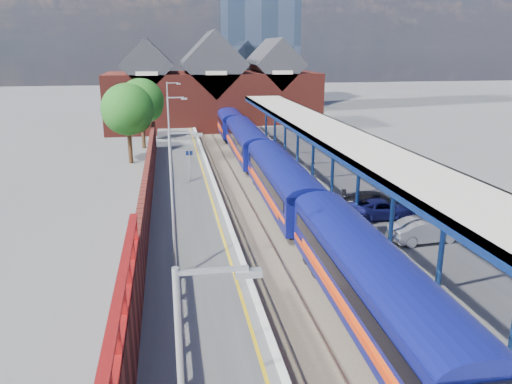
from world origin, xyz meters
TOP-DOWN VIEW (x-y plane):
  - ground at (0.00, 30.00)m, footprint 240.00×240.00m
  - ballast_bed at (0.00, 20.00)m, footprint 6.00×76.00m
  - rails at (0.00, 20.00)m, footprint 4.51×76.00m
  - left_platform at (-5.50, 20.00)m, footprint 5.00×76.00m
  - right_platform at (6.00, 20.00)m, footprint 6.00×76.00m
  - coping_left at (-3.15, 20.00)m, footprint 0.30×76.00m
  - coping_right at (3.15, 20.00)m, footprint 0.30×76.00m
  - yellow_line at (-3.75, 20.00)m, footprint 0.14×76.00m
  - train at (1.49, 27.18)m, footprint 3.14×65.95m
  - canopy at (5.48, 21.95)m, footprint 4.50×52.00m
  - lamp_post_b at (-6.36, 6.00)m, footprint 1.48×0.18m
  - lamp_post_c at (-6.36, 22.00)m, footprint 1.48×0.18m
  - lamp_post_d at (-6.36, 38.00)m, footprint 1.48×0.18m
  - platform_sign at (-5.00, 24.00)m, footprint 0.55×0.08m
  - brick_wall at (-8.10, 13.54)m, footprint 0.35×50.00m
  - station_building at (0.00, 58.00)m, footprint 30.00×12.12m
  - tree_near at (-10.35, 35.91)m, footprint 5.20×5.20m
  - tree_far at (-9.35, 43.91)m, footprint 5.20×5.20m
  - parked_car_silver at (7.28, 8.46)m, footprint 4.22×1.82m
  - parked_car_dark at (6.69, 13.80)m, footprint 4.95×3.21m
  - parked_car_blue at (6.56, 12.70)m, footprint 4.36×2.05m

SIDE VIEW (x-z plane):
  - ground at x=0.00m, z-range 0.00..0.00m
  - ballast_bed at x=0.00m, z-range 0.00..0.06m
  - rails at x=0.00m, z-range 0.05..0.19m
  - left_platform at x=-5.50m, z-range 0.00..1.00m
  - right_platform at x=6.00m, z-range 0.00..1.00m
  - yellow_line at x=-3.75m, z-range 1.00..1.01m
  - coping_left at x=-3.15m, z-range 1.00..1.05m
  - coping_right at x=3.15m, z-range 1.00..1.05m
  - parked_car_blue at x=6.56m, z-range 1.00..2.21m
  - parked_car_dark at x=6.69m, z-range 1.00..2.33m
  - parked_car_silver at x=7.28m, z-range 1.00..2.35m
  - train at x=1.49m, z-range 0.40..3.85m
  - brick_wall at x=-8.10m, z-range 0.52..4.38m
  - platform_sign at x=-5.00m, z-range 1.44..3.94m
  - lamp_post_b at x=-6.36m, z-range 1.49..8.49m
  - lamp_post_c at x=-6.36m, z-range 1.49..8.49m
  - lamp_post_d at x=-6.36m, z-range 1.49..8.49m
  - canopy at x=5.48m, z-range 3.01..7.49m
  - tree_near at x=-10.35m, z-range 1.30..9.40m
  - tree_far at x=-9.35m, z-range 1.30..9.40m
  - station_building at x=0.00m, z-range -1.44..12.34m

